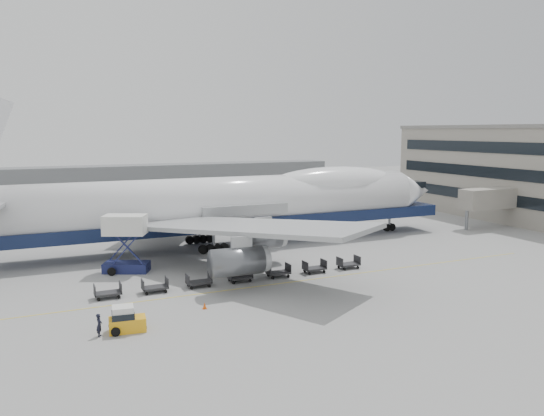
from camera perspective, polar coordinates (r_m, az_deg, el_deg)
name	(u,v)px	position (r m, az deg, el deg)	size (l,w,h in m)	color
ground	(266,268)	(57.46, -0.61, -6.44)	(260.00, 260.00, 0.00)	gray
apron_line	(291,282)	(52.21, 2.05, -7.97)	(60.00, 0.15, 0.01)	gold
hangar	(96,182)	(122.05, -18.36, 2.67)	(110.00, 8.00, 7.00)	slate
airliner	(233,202)	(67.55, -4.19, 0.63)	(67.00, 55.30, 19.98)	white
catering_truck	(125,240)	(57.16, -15.49, -3.30)	(5.09, 4.40, 6.01)	#1A204F
baggage_tug	(126,320)	(41.19, -15.46, -11.55)	(2.78, 1.70, 1.93)	#EDA516
ground_worker	(99,325)	(40.78, -18.09, -11.88)	(0.62, 0.41, 1.69)	black
traffic_cone	(205,306)	(45.01, -7.26, -10.40)	(0.36, 0.36, 0.53)	#D94C0B
dolly_0	(108,292)	(49.43, -17.24, -8.66)	(2.30, 1.35, 1.30)	#2D2D30
dolly_1	(155,287)	(50.04, -12.48, -8.26)	(2.30, 1.35, 1.30)	#2D2D30
dolly_2	(199,281)	(50.98, -7.88, -7.83)	(2.30, 1.35, 1.30)	#2D2D30
dolly_3	(240,277)	(52.23, -3.48, -7.37)	(2.30, 1.35, 1.30)	#2D2D30
dolly_4	(278,272)	(53.78, 0.68, -6.89)	(2.30, 1.35, 1.30)	#2D2D30
dolly_5	(314,268)	(55.59, 4.58, -6.41)	(2.30, 1.35, 1.30)	#2D2D30
dolly_6	(348,264)	(57.64, 8.22, -5.94)	(2.30, 1.35, 1.30)	#2D2D30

